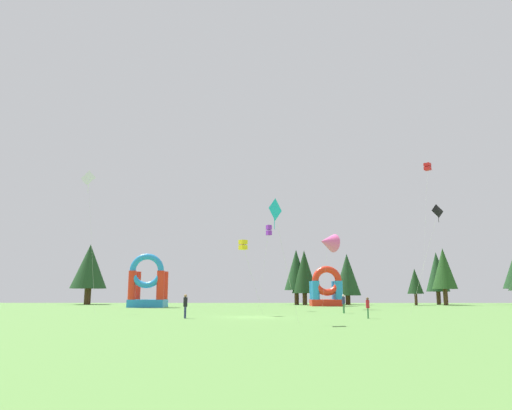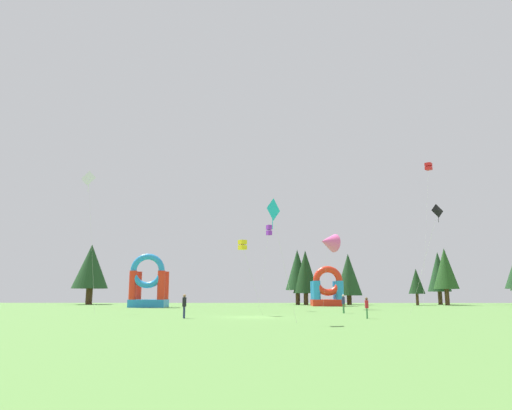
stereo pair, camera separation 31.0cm
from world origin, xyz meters
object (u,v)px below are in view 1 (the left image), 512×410
(kite_pink_delta, at_px, (328,242))
(inflatable_orange_dome, at_px, (148,287))
(kite_red_box, at_px, (427,167))
(person_left_edge, at_px, (368,306))
(kite_purple_box, at_px, (269,230))
(person_far_side, at_px, (344,302))
(person_midfield, at_px, (185,304))
(inflatable_red_slide, at_px, (326,291))
(kite_white_diamond, at_px, (89,180))
(kite_yellow_box, at_px, (243,245))
(kite_black_diamond, at_px, (438,212))
(kite_cyan_diamond, at_px, (273,211))

(kite_pink_delta, distance_m, inflatable_orange_dome, 25.49)
(kite_red_box, height_order, person_left_edge, kite_red_box)
(kite_purple_box, bearing_deg, person_far_side, -47.20)
(kite_purple_box, height_order, person_midfield, kite_purple_box)
(kite_purple_box, bearing_deg, inflatable_orange_dome, 144.11)
(kite_purple_box, height_order, kite_red_box, kite_red_box)
(inflatable_red_slide, bearing_deg, kite_white_diamond, -137.52)
(kite_purple_box, xyz_separation_m, kite_yellow_box, (-2.47, -12.09, -2.88))
(person_far_side, distance_m, inflatable_orange_dome, 30.69)
(kite_white_diamond, xyz_separation_m, person_midfield, (12.32, -11.63, -12.52))
(kite_yellow_box, bearing_deg, kite_red_box, 43.40)
(kite_purple_box, relative_size, inflatable_red_slide, 1.61)
(person_midfield, bearing_deg, kite_black_diamond, -98.20)
(kite_white_diamond, relative_size, inflatable_orange_dome, 1.96)
(kite_red_box, height_order, person_far_side, kite_red_box)
(kite_yellow_box, relative_size, inflatable_orange_dome, 0.90)
(kite_purple_box, distance_m, person_far_side, 13.07)
(kite_black_diamond, height_order, kite_red_box, kite_red_box)
(kite_pink_delta, distance_m, kite_yellow_box, 19.66)
(kite_yellow_box, height_order, person_midfield, kite_yellow_box)
(kite_purple_box, distance_m, kite_black_diamond, 19.25)
(person_midfield, bearing_deg, kite_purple_box, -43.53)
(kite_pink_delta, xyz_separation_m, person_left_edge, (-0.10, -22.32, -7.19))
(kite_cyan_diamond, height_order, kite_white_diamond, kite_white_diamond)
(kite_cyan_diamond, bearing_deg, inflatable_red_slide, 78.33)
(person_midfield, relative_size, inflatable_red_slide, 0.30)
(kite_black_diamond, height_order, kite_yellow_box, kite_black_diamond)
(kite_red_box, distance_m, person_left_edge, 37.98)
(kite_cyan_diamond, bearing_deg, inflatable_orange_dome, 114.83)
(kite_white_diamond, xyz_separation_m, kite_purple_box, (18.96, 5.87, -4.59))
(kite_black_diamond, relative_size, person_far_side, 5.43)
(kite_cyan_diamond, height_order, inflatable_orange_dome, kite_cyan_diamond)
(kite_white_diamond, height_order, person_midfield, kite_white_diamond)
(kite_yellow_box, xyz_separation_m, kite_red_box, (25.21, 23.85, 13.44))
(kite_purple_box, bearing_deg, inflatable_red_slide, 65.55)
(inflatable_orange_dome, height_order, inflatable_red_slide, inflatable_orange_dome)
(kite_pink_delta, relative_size, person_far_side, 5.25)
(kite_cyan_diamond, height_order, kite_black_diamond, kite_black_diamond)
(kite_red_box, xyz_separation_m, inflatable_orange_dome, (-39.27, 0.20, -16.79))
(kite_white_diamond, distance_m, kite_yellow_box, 19.14)
(kite_black_diamond, bearing_deg, inflatable_red_slide, 101.18)
(person_left_edge, relative_size, person_far_side, 0.89)
(kite_cyan_diamond, distance_m, person_left_edge, 11.43)
(person_left_edge, distance_m, person_midfield, 13.90)
(kite_pink_delta, relative_size, kite_black_diamond, 0.97)
(kite_purple_box, distance_m, person_midfield, 20.34)
(person_far_side, distance_m, inflatable_red_slide, 27.38)
(kite_cyan_diamond, relative_size, kite_black_diamond, 0.80)
(kite_cyan_diamond, relative_size, kite_white_diamond, 0.54)
(kite_red_box, bearing_deg, inflatable_orange_dome, 179.71)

